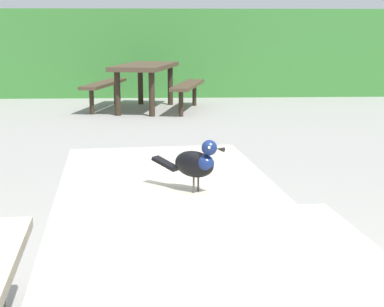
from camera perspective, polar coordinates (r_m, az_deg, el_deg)
The scene contains 4 objects.
hedge_wall at distance 11.83m, azimuth -2.36°, elevation 9.95°, with size 28.00×1.53×1.67m, color #387A33.
picnic_table_foreground at distance 1.90m, azimuth -1.71°, elevation -10.19°, with size 1.83×1.86×0.74m.
bird_grackle at distance 1.93m, azimuth 0.47°, elevation -0.89°, with size 0.24×0.19×0.18m.
picnic_table_mid_left at distance 9.43m, azimuth -4.62°, elevation 7.68°, with size 2.00×2.02×0.74m.
Camera 1 is at (-0.09, -1.80, 1.28)m, focal length 53.95 mm.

